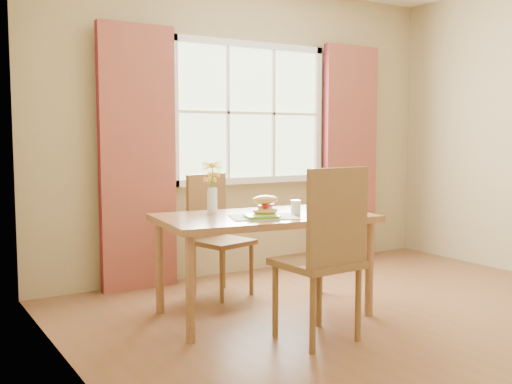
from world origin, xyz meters
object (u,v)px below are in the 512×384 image
at_px(dining_table, 264,225).
at_px(croissant_sandwich, 266,205).
at_px(chair_far, 215,229).
at_px(flower_vase, 212,182).
at_px(water_glass, 296,208).
at_px(chair_near, 327,248).

relative_size(dining_table, croissant_sandwich, 7.45).
xyz_separation_m(chair_far, flower_vase, (-0.26, -0.44, 0.42)).
xyz_separation_m(dining_table, water_glass, (0.19, -0.13, 0.13)).
xyz_separation_m(chair_near, croissant_sandwich, (-0.06, 0.61, 0.21)).
bearing_deg(dining_table, water_glass, -27.56).
bearing_deg(flower_vase, dining_table, -43.46).
relative_size(chair_near, water_glass, 10.39).
bearing_deg(chair_near, chair_far, 88.01).
relative_size(water_glass, flower_vase, 0.28).
bearing_deg(flower_vase, chair_near, -73.89).
bearing_deg(water_glass, flower_vase, 139.94).
bearing_deg(water_glass, chair_near, -107.24).
height_order(dining_table, flower_vase, flower_vase).
height_order(croissant_sandwich, water_glass, croissant_sandwich).
distance_m(croissant_sandwich, flower_vase, 0.46).
bearing_deg(water_glass, chair_far, 104.12).
distance_m(dining_table, flower_vase, 0.49).
bearing_deg(chair_far, chair_near, -103.52).
distance_m(chair_near, chair_far, 1.42).
relative_size(chair_far, croissant_sandwich, 4.60).
height_order(chair_far, croissant_sandwich, chair_far).
xyz_separation_m(chair_near, water_glass, (0.18, 0.59, 0.18)).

